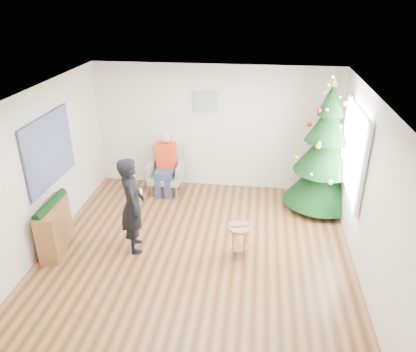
# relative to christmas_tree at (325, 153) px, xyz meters

# --- Properties ---
(floor) EXTENTS (5.00, 5.00, 0.00)m
(floor) POSITION_rel_christmas_tree_xyz_m (-2.15, -1.80, -1.15)
(floor) COLOR brown
(floor) RESTS_ON ground
(ceiling) EXTENTS (5.00, 5.00, 0.00)m
(ceiling) POSITION_rel_christmas_tree_xyz_m (-2.15, -1.80, 1.45)
(ceiling) COLOR white
(ceiling) RESTS_ON wall_back
(wall_back) EXTENTS (5.00, 0.00, 5.00)m
(wall_back) POSITION_rel_christmas_tree_xyz_m (-2.15, 0.70, 0.15)
(wall_back) COLOR silver
(wall_back) RESTS_ON floor
(wall_front) EXTENTS (5.00, 0.00, 5.00)m
(wall_front) POSITION_rel_christmas_tree_xyz_m (-2.15, -4.30, 0.15)
(wall_front) COLOR silver
(wall_front) RESTS_ON floor
(wall_left) EXTENTS (0.00, 5.00, 5.00)m
(wall_left) POSITION_rel_christmas_tree_xyz_m (-4.65, -1.80, 0.15)
(wall_left) COLOR silver
(wall_left) RESTS_ON floor
(wall_right) EXTENTS (0.00, 5.00, 5.00)m
(wall_right) POSITION_rel_christmas_tree_xyz_m (0.35, -1.80, 0.15)
(wall_right) COLOR silver
(wall_right) RESTS_ON floor
(window_panel) EXTENTS (0.04, 1.30, 1.40)m
(window_panel) POSITION_rel_christmas_tree_xyz_m (0.32, -0.80, 0.35)
(window_panel) COLOR white
(window_panel) RESTS_ON wall_right
(curtains) EXTENTS (0.05, 1.75, 1.50)m
(curtains) POSITION_rel_christmas_tree_xyz_m (0.29, -0.80, 0.35)
(curtains) COLOR white
(curtains) RESTS_ON wall_right
(christmas_tree) EXTENTS (1.41, 1.41, 2.55)m
(christmas_tree) POSITION_rel_christmas_tree_xyz_m (0.00, 0.00, 0.00)
(christmas_tree) COLOR #3F2816
(christmas_tree) RESTS_ON floor
(stool) EXTENTS (0.37, 0.37, 0.56)m
(stool) POSITION_rel_christmas_tree_xyz_m (-1.47, -1.83, -0.86)
(stool) COLOR brown
(stool) RESTS_ON floor
(laptop) EXTENTS (0.35, 0.27, 0.02)m
(laptop) POSITION_rel_christmas_tree_xyz_m (-1.47, -1.83, -0.57)
(laptop) COLOR silver
(laptop) RESTS_ON stool
(armchair) EXTENTS (0.72, 0.65, 0.97)m
(armchair) POSITION_rel_christmas_tree_xyz_m (-3.12, 0.27, -0.79)
(armchair) COLOR gray
(armchair) RESTS_ON floor
(seated_person) EXTENTS (0.40, 0.57, 1.28)m
(seated_person) POSITION_rel_christmas_tree_xyz_m (-3.12, 0.22, -0.50)
(seated_person) COLOR navy
(seated_person) RESTS_ON armchair
(standing_man) EXTENTS (0.57, 0.69, 1.62)m
(standing_man) POSITION_rel_christmas_tree_xyz_m (-3.18, -1.82, -0.34)
(standing_man) COLOR black
(standing_man) RESTS_ON floor
(game_controller) EXTENTS (0.08, 0.13, 0.04)m
(game_controller) POSITION_rel_christmas_tree_xyz_m (-3.01, -1.85, -0.07)
(game_controller) COLOR white
(game_controller) RESTS_ON standing_man
(console) EXTENTS (0.50, 1.04, 0.80)m
(console) POSITION_rel_christmas_tree_xyz_m (-4.48, -1.99, -0.75)
(console) COLOR brown
(console) RESTS_ON floor
(garland) EXTENTS (0.14, 0.90, 0.14)m
(garland) POSITION_rel_christmas_tree_xyz_m (-4.48, -1.99, -0.33)
(garland) COLOR black
(garland) RESTS_ON console
(tapestry) EXTENTS (0.03, 1.50, 1.15)m
(tapestry) POSITION_rel_christmas_tree_xyz_m (-4.61, -1.50, 0.40)
(tapestry) COLOR black
(tapestry) RESTS_ON wall_left
(framed_picture) EXTENTS (0.52, 0.05, 0.42)m
(framed_picture) POSITION_rel_christmas_tree_xyz_m (-2.35, 0.67, 0.70)
(framed_picture) COLOR tan
(framed_picture) RESTS_ON wall_back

